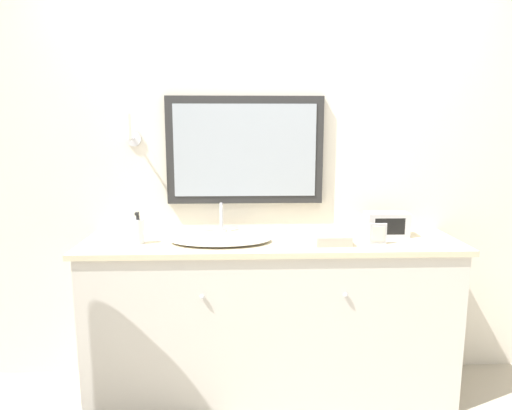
{
  "coord_description": "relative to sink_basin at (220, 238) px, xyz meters",
  "views": [
    {
      "loc": [
        -0.17,
        -2.18,
        1.54
      ],
      "look_at": [
        -0.08,
        0.26,
        1.11
      ],
      "focal_mm": 32.0,
      "sensor_mm": 36.0,
      "label": 1
    }
  ],
  "objects": [
    {
      "name": "wall_back",
      "position": [
        0.28,
        0.31,
        0.34
      ],
      "size": [
        8.0,
        0.18,
        2.55
      ],
      "color": "silver",
      "rests_on": "ground_plane"
    },
    {
      "name": "vanity_counter",
      "position": [
        0.28,
        0.02,
        -0.47
      ],
      "size": [
        2.08,
        0.52,
        0.91
      ],
      "color": "beige",
      "rests_on": "ground_plane"
    },
    {
      "name": "sink_basin",
      "position": [
        0.0,
        0.0,
        0.0
      ],
      "size": [
        0.55,
        0.36,
        0.19
      ],
      "color": "silver",
      "rests_on": "vanity_counter"
    },
    {
      "name": "soap_bottle",
      "position": [
        -0.44,
        -0.02,
        0.05
      ],
      "size": [
        0.06,
        0.06,
        0.17
      ],
      "color": "white",
      "rests_on": "vanity_counter"
    },
    {
      "name": "appliance_box",
      "position": [
        0.95,
        0.1,
        0.05
      ],
      "size": [
        0.24,
        0.12,
        0.14
      ],
      "color": "#BCBCC1",
      "rests_on": "vanity_counter"
    },
    {
      "name": "picture_frame",
      "position": [
        0.85,
        -0.08,
        0.04
      ],
      "size": [
        0.09,
        0.01,
        0.11
      ],
      "color": "#B2B2B7",
      "rests_on": "vanity_counter"
    },
    {
      "name": "hand_towel_near_sink",
      "position": [
        0.6,
        -0.07,
        0.01
      ],
      "size": [
        0.19,
        0.14,
        0.05
      ],
      "color": "#B7A899",
      "rests_on": "vanity_counter"
    },
    {
      "name": "hand_towel_far_corner",
      "position": [
        -0.57,
        0.12,
        0.0
      ],
      "size": [
        0.2,
        0.11,
        0.04
      ],
      "color": "silver",
      "rests_on": "vanity_counter"
    }
  ]
}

